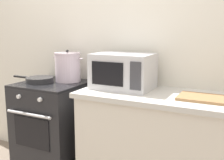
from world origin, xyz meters
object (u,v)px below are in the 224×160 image
at_px(stove, 54,128).
at_px(stock_pot, 68,67).
at_px(microwave, 123,71).
at_px(frying_pan, 39,80).
at_px(cutting_board, 204,98).

distance_m(stove, stock_pot, 0.62).
bearing_deg(microwave, frying_pan, -171.72).
distance_m(stove, microwave, 0.94).
xyz_separation_m(stove, stock_pot, (0.10, 0.13, 0.60)).
height_order(stove, stock_pot, stock_pot).
xyz_separation_m(stove, cutting_board, (1.39, 0.00, 0.47)).
relative_size(stock_pot, frying_pan, 0.73).
bearing_deg(microwave, stove, -173.65).
height_order(stock_pot, frying_pan, stock_pot).
bearing_deg(stock_pot, stove, -125.85).
distance_m(frying_pan, microwave, 0.85).
bearing_deg(stock_pot, frying_pan, -140.74).
bearing_deg(stove, cutting_board, 0.05).
relative_size(stove, cutting_board, 2.56).
relative_size(frying_pan, cutting_board, 1.28).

